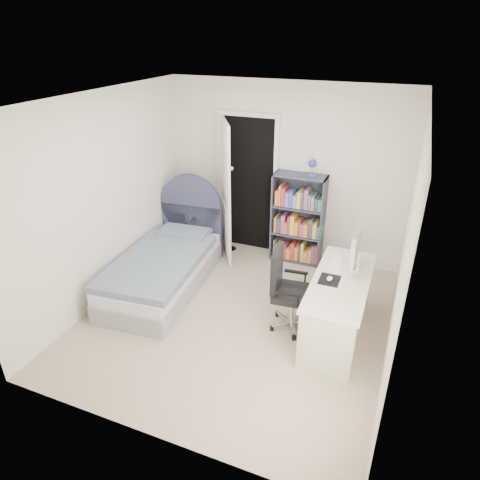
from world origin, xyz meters
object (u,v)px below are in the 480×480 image
at_px(bed, 166,265).
at_px(nightstand, 204,231).
at_px(desk, 339,304).
at_px(office_chair, 287,286).
at_px(floor_lamp, 230,217).
at_px(bookcase, 299,223).

xyz_separation_m(bed, nightstand, (0.06, 1.02, 0.07)).
xyz_separation_m(nightstand, desk, (2.23, -1.21, 0.03)).
bearing_deg(desk, nightstand, 151.61).
bearing_deg(office_chair, nightstand, 142.27).
distance_m(bed, office_chair, 1.76).
distance_m(desk, office_chair, 0.60).
relative_size(nightstand, floor_lamp, 0.40).
relative_size(bookcase, office_chair, 1.58).
bearing_deg(bookcase, desk, -60.03).
bearing_deg(office_chair, desk, 7.37).
height_order(bed, office_chair, bed).
distance_m(bed, floor_lamp, 1.31).
bearing_deg(floor_lamp, nightstand, -151.61).
relative_size(desk, office_chair, 1.49).
xyz_separation_m(nightstand, bookcase, (1.37, 0.29, 0.24)).
relative_size(nightstand, office_chair, 0.56).
xyz_separation_m(bed, bookcase, (1.43, 1.31, 0.31)).
relative_size(bed, bookcase, 1.36).
xyz_separation_m(bed, office_chair, (1.72, -0.26, 0.25)).
height_order(nightstand, floor_lamp, floor_lamp).
height_order(floor_lamp, bookcase, bookcase).
height_order(nightstand, office_chair, office_chair).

